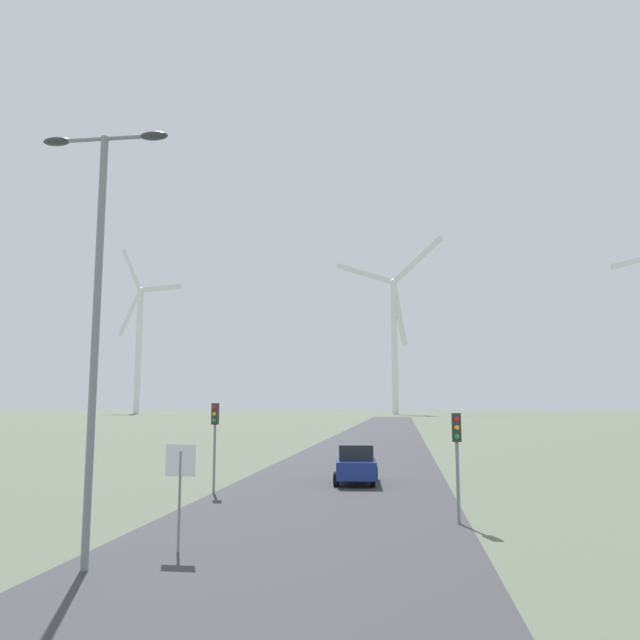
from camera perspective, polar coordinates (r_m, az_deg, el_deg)
road_surface at (r=53.11m, az=4.39°, el=-11.63°), size 10.00×240.00×0.01m
streetlamp at (r=15.77m, az=-19.67°, el=2.65°), size 3.23×0.32×10.29m
stop_sign_near at (r=16.88m, az=-12.67°, el=-13.77°), size 0.81×0.07×2.68m
traffic_light_post_near_left at (r=27.14m, az=-9.59°, el=-9.61°), size 0.28×0.34×3.74m
traffic_light_post_near_right at (r=20.55m, az=12.40°, el=-10.85°), size 0.28×0.33×3.43m
car_approaching at (r=30.21m, az=3.35°, el=-12.97°), size 2.10×4.22×1.83m
wind_turbine_far_left at (r=238.91m, az=-16.22°, el=-1.48°), size 27.89×10.56×62.43m
wind_turbine_left at (r=212.14m, az=6.81°, el=-0.96°), size 37.11×11.51×59.39m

